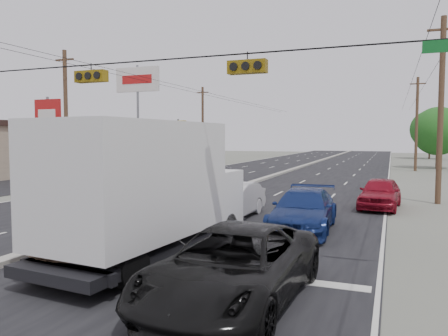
# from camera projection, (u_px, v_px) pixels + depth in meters

# --- Properties ---
(ground) EXTENTS (200.00, 200.00, 0.00)m
(ground) POSITION_uv_depth(u_px,v_px,m) (57.00, 248.00, 14.21)
(ground) COLOR #606356
(ground) RESTS_ON ground
(road_surface) EXTENTS (20.00, 160.00, 0.02)m
(road_surface) POSITION_uv_depth(u_px,v_px,m) (279.00, 175.00, 42.13)
(road_surface) COLOR black
(road_surface) RESTS_ON ground
(center_median) EXTENTS (0.50, 160.00, 0.20)m
(center_median) POSITION_uv_depth(u_px,v_px,m) (279.00, 174.00, 42.12)
(center_median) COLOR gray
(center_median) RESTS_ON ground
(strip_mall) EXTENTS (12.00, 42.00, 4.60)m
(strip_mall) POSITION_uv_depth(u_px,v_px,m) (31.00, 150.00, 46.65)
(strip_mall) COLOR tan
(strip_mall) RESTS_ON ground
(parking_lot) EXTENTS (10.00, 42.00, 0.02)m
(parking_lot) POSITION_uv_depth(u_px,v_px,m) (101.00, 174.00, 43.58)
(parking_lot) COLOR black
(parking_lot) RESTS_ON ground
(utility_pole_left_b) EXTENTS (1.60, 0.30, 10.00)m
(utility_pole_left_b) POSITION_uv_depth(u_px,v_px,m) (66.00, 117.00, 32.30)
(utility_pole_left_b) COLOR #422D1E
(utility_pole_left_b) RESTS_ON ground
(utility_pole_left_c) EXTENTS (1.60, 0.30, 10.00)m
(utility_pole_left_c) POSITION_uv_depth(u_px,v_px,m) (203.00, 126.00, 55.57)
(utility_pole_left_c) COLOR #422D1E
(utility_pole_left_c) RESTS_ON ground
(utility_pole_right_b) EXTENTS (1.60, 0.30, 10.00)m
(utility_pole_right_b) POSITION_uv_depth(u_px,v_px,m) (441.00, 109.00, 23.32)
(utility_pole_right_b) COLOR #422D1E
(utility_pole_right_b) RESTS_ON ground
(utility_pole_right_c) EXTENTS (1.60, 0.30, 10.00)m
(utility_pole_right_c) POSITION_uv_depth(u_px,v_px,m) (417.00, 123.00, 46.59)
(utility_pole_right_c) COLOR #422D1E
(utility_pole_right_c) RESTS_ON ground
(traffic_signals) EXTENTS (25.00, 0.30, 0.54)m
(traffic_signals) POSITION_uv_depth(u_px,v_px,m) (89.00, 75.00, 13.32)
(traffic_signals) COLOR black
(traffic_signals) RESTS_ON ground
(pole_sign_mid) EXTENTS (2.60, 0.25, 7.00)m
(pole_sign_mid) POSITION_uv_depth(u_px,v_px,m) (48.00, 119.00, 36.71)
(pole_sign_mid) COLOR slate
(pole_sign_mid) RESTS_ON ground
(pole_sign_billboard) EXTENTS (5.00, 0.25, 11.00)m
(pole_sign_billboard) POSITION_uv_depth(u_px,v_px,m) (138.00, 86.00, 44.85)
(pole_sign_billboard) COLOR slate
(pole_sign_billboard) RESTS_ON ground
(pole_sign_far) EXTENTS (2.20, 0.25, 6.00)m
(pole_sign_far) POSITION_uv_depth(u_px,v_px,m) (178.00, 131.00, 56.87)
(pole_sign_far) COLOR slate
(pole_sign_far) RESTS_ON ground
(tree_left_far) EXTENTS (4.80, 4.80, 6.12)m
(tree_left_far) POSITION_uv_depth(u_px,v_px,m) (199.00, 137.00, 77.69)
(tree_left_far) COLOR #382619
(tree_left_far) RESTS_ON ground
(tree_right_mid) EXTENTS (5.60, 5.60, 7.14)m
(tree_right_mid) POSITION_uv_depth(u_px,v_px,m) (438.00, 131.00, 50.40)
(tree_right_mid) COLOR #382619
(tree_right_mid) RESTS_ON ground
(tree_right_far) EXTENTS (6.40, 6.40, 8.16)m
(tree_right_far) POSITION_uv_depth(u_px,v_px,m) (430.00, 129.00, 73.27)
(tree_right_far) COLOR #382619
(tree_right_far) RESTS_ON ground
(box_truck) EXTENTS (3.48, 8.17, 4.03)m
(box_truck) POSITION_uv_depth(u_px,v_px,m) (148.00, 190.00, 12.76)
(box_truck) COLOR black
(box_truck) RESTS_ON ground
(tan_sedan) EXTENTS (2.39, 5.26, 1.49)m
(tan_sedan) POSITION_uv_depth(u_px,v_px,m) (111.00, 237.00, 12.54)
(tan_sedan) COLOR brown
(tan_sedan) RESTS_ON ground
(red_sedan) EXTENTS (1.64, 3.99, 1.28)m
(red_sedan) POSITION_uv_depth(u_px,v_px,m) (174.00, 206.00, 18.82)
(red_sedan) COLOR #B80B1C
(red_sedan) RESTS_ON ground
(black_suv) EXTENTS (2.93, 5.97, 1.63)m
(black_suv) POSITION_uv_depth(u_px,v_px,m) (234.00, 267.00, 9.38)
(black_suv) COLOR black
(black_suv) RESTS_ON ground
(queue_car_a) EXTENTS (1.81, 3.86, 1.28)m
(queue_car_a) POSITION_uv_depth(u_px,v_px,m) (213.00, 194.00, 22.84)
(queue_car_a) COLOR black
(queue_car_a) RESTS_ON ground
(queue_car_b) EXTENTS (1.86, 4.83, 1.57)m
(queue_car_b) POSITION_uv_depth(u_px,v_px,m) (231.00, 201.00, 19.39)
(queue_car_b) COLOR silver
(queue_car_b) RESTS_ON ground
(queue_car_d) EXTENTS (2.40, 5.51, 1.58)m
(queue_car_d) POSITION_uv_depth(u_px,v_px,m) (303.00, 211.00, 16.73)
(queue_car_d) COLOR navy
(queue_car_d) RESTS_ON ground
(queue_car_e) EXTENTS (2.20, 4.69, 1.55)m
(queue_car_e) POSITION_uv_depth(u_px,v_px,m) (380.00, 193.00, 22.10)
(queue_car_e) COLOR maroon
(queue_car_e) RESTS_ON ground
(oncoming_near) EXTENTS (2.38, 4.67, 1.30)m
(oncoming_near) POSITION_uv_depth(u_px,v_px,m) (150.00, 183.00, 28.21)
(oncoming_near) COLOR black
(oncoming_near) RESTS_ON ground
(oncoming_far) EXTENTS (2.78, 5.18, 1.38)m
(oncoming_far) POSITION_uv_depth(u_px,v_px,m) (218.00, 173.00, 35.50)
(oncoming_far) COLOR #B8B9C0
(oncoming_far) RESTS_ON ground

